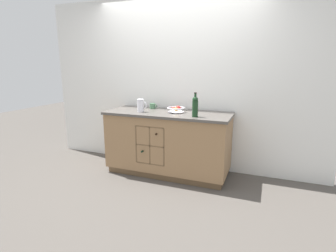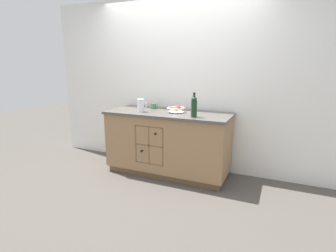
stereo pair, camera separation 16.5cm
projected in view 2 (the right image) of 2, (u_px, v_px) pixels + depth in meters
ground_plane at (168, 172)px, 3.89m from camera, size 14.00×14.00×0.00m
back_wall at (179, 84)px, 3.95m from camera, size 4.40×0.06×2.55m
kitchen_island at (168, 143)px, 3.78m from camera, size 1.77×0.71×0.91m
fruit_bowl at (176, 109)px, 3.66m from camera, size 0.25×0.25×0.09m
white_pitcher at (141, 105)px, 3.71m from camera, size 0.15×0.10×0.18m
ceramic_mug at (154, 106)px, 3.99m from camera, size 0.12×0.08×0.08m
standing_wine_bottle at (194, 106)px, 3.31m from camera, size 0.08×0.08×0.31m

